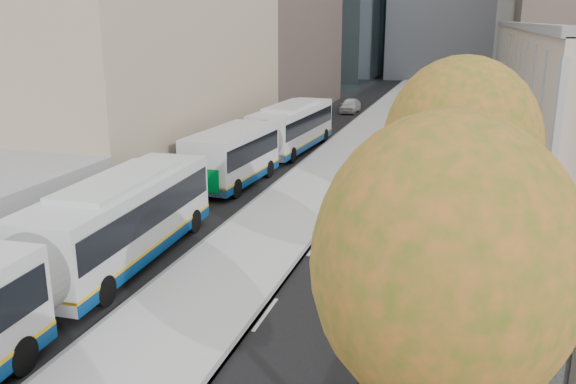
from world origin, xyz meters
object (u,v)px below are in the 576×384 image
at_px(bus_near, 55,260).
at_px(bus_far, 270,137).
at_px(bus_shelter, 538,292).
at_px(distant_car, 350,105).

height_order(bus_near, bus_far, same).
bearing_deg(bus_near, bus_shelter, -0.24).
relative_size(bus_far, distant_car, 4.60).
distance_m(bus_shelter, distant_car, 44.58).
bearing_deg(bus_near, bus_far, 87.88).
bearing_deg(bus_far, bus_near, -86.53).
xyz_separation_m(bus_near, distant_car, (0.43, 43.10, -0.96)).
bearing_deg(bus_shelter, bus_far, 123.98).
relative_size(bus_shelter, distant_car, 1.12).
distance_m(bus_near, distant_car, 43.11).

